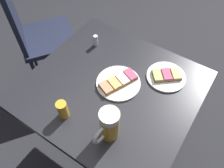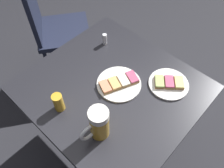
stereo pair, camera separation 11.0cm
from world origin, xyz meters
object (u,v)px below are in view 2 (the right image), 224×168
object	(u,v)px
beer_mug	(98,124)
beer_glass_small	(58,102)
plate_near	(169,83)
plate_far	(119,83)
cafe_chair	(53,26)
salt_shaker	(105,39)

from	to	relation	value
beer_mug	beer_glass_small	distance (m)	0.22
plate_near	plate_far	distance (m)	0.24
plate_far	cafe_chair	world-z (taller)	cafe_chair
plate_near	salt_shaker	distance (m)	0.43
beer_mug	beer_glass_small	size ratio (longest dim) A/B	1.76
plate_far	beer_mug	size ratio (longest dim) A/B	1.32
beer_mug	cafe_chair	distance (m)	1.03
beer_glass_small	salt_shaker	bearing A→B (deg)	-161.67
plate_far	salt_shaker	size ratio (longest dim) A/B	3.34
plate_near	beer_glass_small	distance (m)	0.53
plate_far	cafe_chair	size ratio (longest dim) A/B	0.23
salt_shaker	cafe_chair	distance (m)	0.58
plate_far	cafe_chair	xyz separation A→B (m)	(-0.17, -0.80, -0.18)
plate_far	salt_shaker	bearing A→B (deg)	-122.64
cafe_chair	beer_glass_small	bearing A→B (deg)	2.52
plate_near	beer_mug	distance (m)	0.43
salt_shaker	cafe_chair	xyz separation A→B (m)	(-0.01, -0.54, -0.21)
salt_shaker	cafe_chair	world-z (taller)	cafe_chair
plate_near	beer_glass_small	xyz separation A→B (m)	(0.45, -0.29, 0.04)
salt_shaker	plate_near	bearing A→B (deg)	90.46
beer_mug	plate_far	bearing A→B (deg)	-155.89
beer_mug	salt_shaker	xyz separation A→B (m)	(-0.41, -0.37, -0.05)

